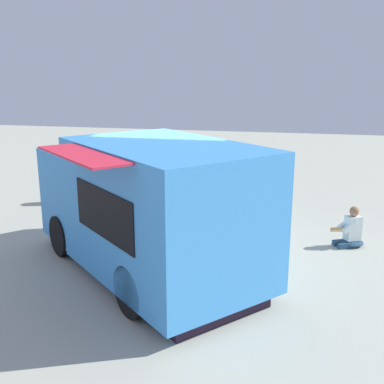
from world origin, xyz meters
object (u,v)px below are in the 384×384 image
object	(u,v)px
person_customer	(351,232)
planter_flowering_far	(228,186)
food_truck	(146,210)
planter_flowering_near	(51,192)

from	to	relation	value
person_customer	planter_flowering_far	distance (m)	4.59
food_truck	planter_flowering_near	xyz separation A→B (m)	(4.09, -3.78, -0.88)
food_truck	planter_flowering_far	size ratio (longest dim) A/B	8.13
food_truck	planter_flowering_far	xyz separation A→B (m)	(-0.68, -5.53, -0.85)
food_truck	planter_flowering_near	world-z (taller)	food_truck
planter_flowering_near	planter_flowering_far	distance (m)	5.09
food_truck	planter_flowering_far	bearing A→B (deg)	-97.03
food_truck	planter_flowering_far	distance (m)	5.64
food_truck	planter_flowering_near	size ratio (longest dim) A/B	8.24
food_truck	person_customer	distance (m)	4.50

